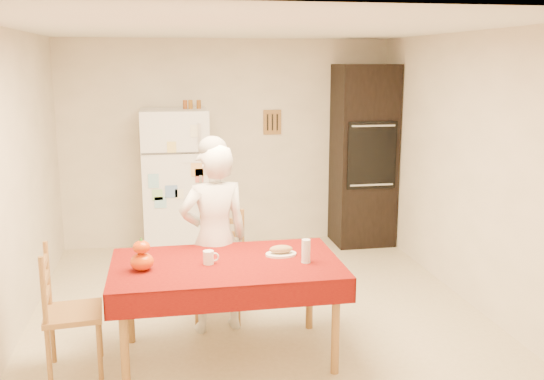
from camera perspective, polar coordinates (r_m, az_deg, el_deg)
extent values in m
plane|color=#BFB08A|center=(5.61, -1.43, -11.40)|extent=(4.50, 4.50, 0.00)
cube|color=#F0E1CA|center=(7.45, -4.18, 4.41)|extent=(4.00, 0.02, 2.50)
cube|color=#F0E1CA|center=(3.11, 4.95, -6.38)|extent=(4.00, 0.02, 2.50)
cube|color=#F0E1CA|center=(5.32, -23.29, 0.42)|extent=(0.02, 4.50, 2.50)
cube|color=#F0E1CA|center=(5.89, 18.12, 1.83)|extent=(0.02, 4.50, 2.50)
cube|color=white|center=(5.16, -1.58, 15.01)|extent=(4.00, 4.50, 0.02)
cube|color=brown|center=(7.48, 0.02, 6.40)|extent=(0.22, 0.02, 0.30)
cube|color=white|center=(7.11, -9.02, 0.66)|extent=(0.75, 0.70, 1.70)
cube|color=silver|center=(6.66, -6.84, 5.19)|extent=(0.03, 0.03, 0.25)
cube|color=silver|center=(6.79, -6.68, -1.10)|extent=(0.03, 0.03, 0.60)
cube|color=black|center=(7.51, 8.59, 3.22)|extent=(0.70, 0.60, 2.20)
cube|color=black|center=(7.22, 9.39, 3.23)|extent=(0.59, 0.02, 0.80)
cylinder|color=brown|center=(4.34, -13.73, -13.94)|extent=(0.06, 0.06, 0.71)
cylinder|color=brown|center=(5.05, -13.24, -10.10)|extent=(0.06, 0.06, 0.71)
cylinder|color=brown|center=(4.48, 5.99, -12.76)|extent=(0.06, 0.06, 0.71)
cylinder|color=brown|center=(5.18, 3.55, -9.24)|extent=(0.06, 0.06, 0.71)
cube|color=brown|center=(4.57, -4.32, -7.19)|extent=(1.60, 0.90, 0.04)
cube|color=#4F0406|center=(4.56, -4.32, -6.88)|extent=(1.70, 1.00, 0.01)
cylinder|color=brown|center=(5.32, -7.11, -10.32)|extent=(0.04, 0.04, 0.43)
cylinder|color=brown|center=(5.63, -6.44, -9.02)|extent=(0.04, 0.04, 0.43)
cylinder|color=brown|center=(5.27, -3.20, -10.49)|extent=(0.04, 0.04, 0.43)
cylinder|color=brown|center=(5.58, -2.75, -9.16)|extent=(0.04, 0.04, 0.43)
cube|color=brown|center=(5.37, -4.92, -7.40)|extent=(0.51, 0.49, 0.04)
cube|color=brown|center=(5.45, -4.69, -4.33)|extent=(0.36, 0.12, 0.50)
cylinder|color=brown|center=(4.60, -15.91, -14.42)|extent=(0.04, 0.04, 0.43)
cylinder|color=brown|center=(4.63, -20.26, -14.60)|extent=(0.04, 0.04, 0.43)
cylinder|color=brown|center=(4.93, -15.92, -12.59)|extent=(0.04, 0.04, 0.43)
cylinder|color=brown|center=(4.95, -19.95, -12.76)|extent=(0.04, 0.04, 0.43)
cube|color=brown|center=(4.68, -18.20, -10.97)|extent=(0.44, 0.46, 0.04)
cube|color=brown|center=(4.60, -20.53, -8.18)|extent=(0.06, 0.36, 0.50)
imported|color=silver|center=(5.03, -5.44, -4.60)|extent=(0.64, 0.48, 1.59)
cylinder|color=white|center=(4.52, -6.00, -6.33)|extent=(0.08, 0.08, 0.10)
ellipsoid|color=#ED6405|center=(4.46, -12.13, -6.61)|extent=(0.17, 0.17, 0.13)
ellipsoid|color=#DE5D05|center=(4.43, -12.20, -5.27)|extent=(0.12, 0.12, 0.09)
cylinder|color=silver|center=(4.52, 3.22, -5.75)|extent=(0.07, 0.07, 0.18)
cylinder|color=white|center=(4.70, 0.86, -6.06)|extent=(0.24, 0.24, 0.02)
ellipsoid|color=#98794A|center=(4.69, 0.86, -5.59)|extent=(0.18, 0.10, 0.06)
cylinder|color=brown|center=(7.04, -8.18, 7.98)|extent=(0.05, 0.05, 0.10)
cylinder|color=#955E1B|center=(7.05, -7.68, 7.99)|extent=(0.05, 0.05, 0.10)
cylinder|color=brown|center=(7.05, -6.91, 8.01)|extent=(0.05, 0.05, 0.10)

